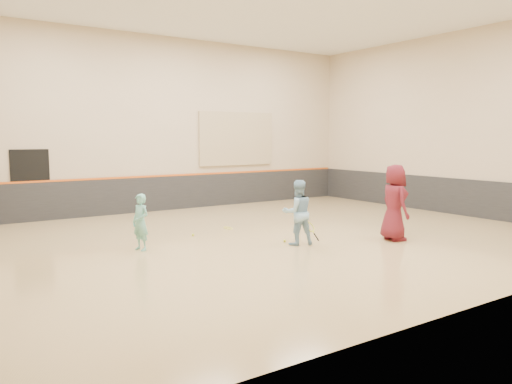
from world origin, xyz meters
TOP-DOWN VIEW (x-y plane):
  - room at (0.00, 0.00)m, footprint 15.04×12.04m
  - wainscot_back at (0.00, 5.97)m, footprint 14.90×0.04m
  - wainscot_right at (7.47, 0.00)m, footprint 0.04×11.90m
  - accent_stripe at (0.00, 5.96)m, footprint 14.90×0.03m
  - acoustic_panel at (2.80, 5.95)m, footprint 3.20×0.08m
  - doorway at (-4.50, 5.98)m, footprint 1.10×0.05m
  - girl at (-3.15, 0.48)m, footprint 0.44×0.54m
  - instructor at (0.17, -1.05)m, footprint 0.90×0.79m
  - young_man at (2.51, -1.97)m, footprint 0.86×1.07m
  - held_racket at (0.44, -1.20)m, footprint 0.42×0.42m
  - spare_racket at (-0.13, 1.67)m, footprint 0.62×0.62m
  - ball_under_racket at (0.09, -0.66)m, footprint 0.07×0.07m
  - ball_in_hand at (2.56, -2.09)m, footprint 0.07×0.07m
  - ball_beside_spare at (-1.44, 1.27)m, footprint 0.07×0.07m

SIDE VIEW (x-z plane):
  - ball_under_racket at x=0.09m, z-range 0.00..0.07m
  - ball_beside_spare at x=-1.44m, z-range 0.00..0.07m
  - spare_racket at x=-0.13m, z-range 0.00..0.15m
  - held_racket at x=0.44m, z-range 0.16..0.69m
  - wainscot_back at x=0.00m, z-range 0.00..1.20m
  - wainscot_right at x=7.47m, z-range 0.00..1.20m
  - girl at x=-3.15m, z-range 0.00..1.29m
  - instructor at x=0.17m, z-range 0.00..1.56m
  - room at x=0.00m, z-range -2.30..3.92m
  - young_man at x=2.51m, z-range 0.00..1.89m
  - doorway at x=-4.50m, z-range 0.00..2.20m
  - accent_stripe at x=0.00m, z-range 1.19..1.25m
  - ball_in_hand at x=2.56m, z-range 1.21..1.28m
  - acoustic_panel at x=2.80m, z-range 1.50..3.50m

